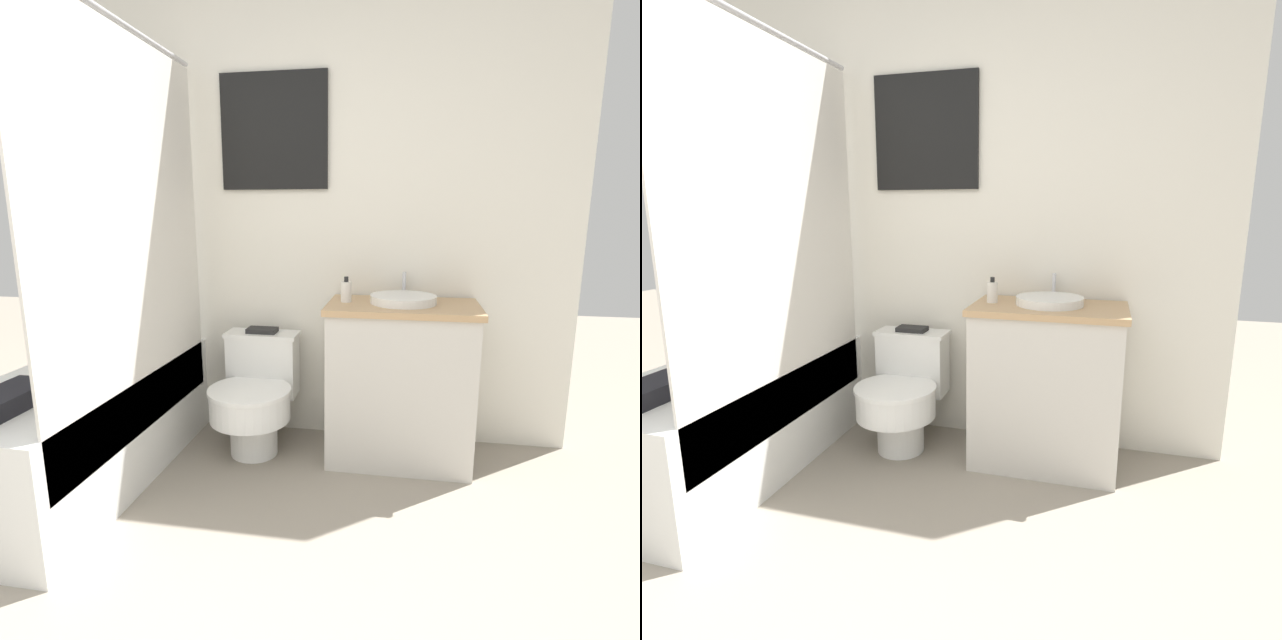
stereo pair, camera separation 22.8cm
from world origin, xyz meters
The scene contains 7 objects.
wall_back centered at (0.00, 2.35, 1.26)m, with size 3.15×0.07×2.50m.
shower_area centered at (-0.73, 1.62, 0.31)m, with size 0.66×1.40×1.98m.
toilet centered at (-0.04, 2.04, 0.30)m, with size 0.42×0.55×0.60m.
vanity centered at (0.70, 2.08, 0.40)m, with size 0.73×0.45×0.80m.
sink centered at (0.70, 2.11, 0.82)m, with size 0.32×0.36×0.13m.
soap_bottle centered at (0.43, 2.09, 0.86)m, with size 0.05×0.05×0.13m.
book_on_tank centered at (-0.04, 2.19, 0.62)m, with size 0.16×0.10×0.02m.
Camera 1 is at (0.72, -0.32, 1.25)m, focal length 28.00 mm.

